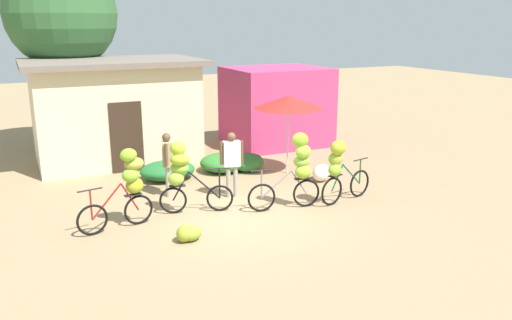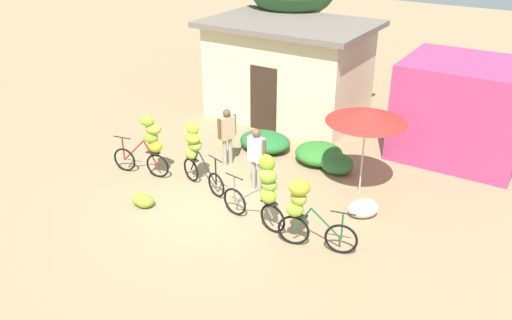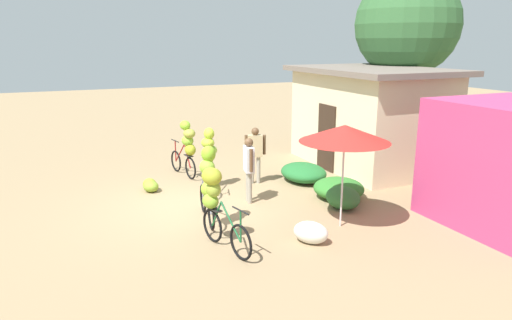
{
  "view_description": "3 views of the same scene",
  "coord_description": "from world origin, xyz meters",
  "px_view_note": "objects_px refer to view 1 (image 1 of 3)",
  "views": [
    {
      "loc": [
        -4.33,
        -9.88,
        4.15
      ],
      "look_at": [
        0.95,
        1.22,
        0.86
      ],
      "focal_mm": 36.38,
      "sensor_mm": 36.0,
      "label": 1
    },
    {
      "loc": [
        6.28,
        -8.34,
        6.34
      ],
      "look_at": [
        0.39,
        1.08,
        0.88
      ],
      "focal_mm": 36.92,
      "sensor_mm": 36.0,
      "label": 2
    },
    {
      "loc": [
        10.26,
        -2.89,
        3.83
      ],
      "look_at": [
        -0.27,
        1.66,
        0.88
      ],
      "focal_mm": 32.42,
      "sensor_mm": 36.0,
      "label": 3
    }
  ],
  "objects_px": {
    "market_umbrella": "(288,102)",
    "tree_behind_building": "(61,15)",
    "bicycle_leftmost": "(128,182)",
    "building_low": "(115,110)",
    "person_bystander": "(167,158)",
    "person_vendor": "(232,158)",
    "bicycle_near_pile": "(183,172)",
    "banana_pile_on_ground": "(188,233)",
    "bicycle_by_shop": "(340,166)",
    "produce_sack": "(321,173)",
    "shop_pink": "(276,106)",
    "bicycle_center_loaded": "(297,166)"
  },
  "relations": [
    {
      "from": "produce_sack",
      "to": "person_vendor",
      "type": "xyz_separation_m",
      "value": [
        -2.69,
        -0.19,
        0.76
      ]
    },
    {
      "from": "bicycle_leftmost",
      "to": "person_bystander",
      "type": "height_order",
      "value": "bicycle_leftmost"
    },
    {
      "from": "bicycle_by_shop",
      "to": "person_bystander",
      "type": "distance_m",
      "value": 4.13
    },
    {
      "from": "building_low",
      "to": "produce_sack",
      "type": "distance_m",
      "value": 6.59
    },
    {
      "from": "bicycle_near_pile",
      "to": "person_vendor",
      "type": "xyz_separation_m",
      "value": [
        1.4,
        0.55,
        0.02
      ]
    },
    {
      "from": "bicycle_leftmost",
      "to": "market_umbrella",
      "type": "bearing_deg",
      "value": 22.67
    },
    {
      "from": "bicycle_near_pile",
      "to": "person_bystander",
      "type": "distance_m",
      "value": 1.31
    },
    {
      "from": "bicycle_leftmost",
      "to": "bicycle_near_pile",
      "type": "relative_size",
      "value": 1.02
    },
    {
      "from": "tree_behind_building",
      "to": "bicycle_near_pile",
      "type": "distance_m",
      "value": 8.41
    },
    {
      "from": "shop_pink",
      "to": "building_low",
      "type": "bearing_deg",
      "value": 178.21
    },
    {
      "from": "tree_behind_building",
      "to": "bicycle_center_loaded",
      "type": "distance_m",
      "value": 9.81
    },
    {
      "from": "building_low",
      "to": "bicycle_near_pile",
      "type": "distance_m",
      "value": 5.43
    },
    {
      "from": "market_umbrella",
      "to": "bicycle_near_pile",
      "type": "height_order",
      "value": "market_umbrella"
    },
    {
      "from": "banana_pile_on_ground",
      "to": "market_umbrella",
      "type": "bearing_deg",
      "value": 39.28
    },
    {
      "from": "market_umbrella",
      "to": "tree_behind_building",
      "type": "bearing_deg",
      "value": 131.35
    },
    {
      "from": "person_vendor",
      "to": "person_bystander",
      "type": "relative_size",
      "value": 1.02
    },
    {
      "from": "person_bystander",
      "to": "tree_behind_building",
      "type": "bearing_deg",
      "value": 103.68
    },
    {
      "from": "market_umbrella",
      "to": "person_vendor",
      "type": "xyz_separation_m",
      "value": [
        -2.2,
        -1.21,
        -1.04
      ]
    },
    {
      "from": "shop_pink",
      "to": "bicycle_by_shop",
      "type": "height_order",
      "value": "shop_pink"
    },
    {
      "from": "bicycle_by_shop",
      "to": "person_vendor",
      "type": "xyz_separation_m",
      "value": [
        -2.07,
        1.53,
        0.07
      ]
    },
    {
      "from": "banana_pile_on_ground",
      "to": "person_vendor",
      "type": "relative_size",
      "value": 0.39
    },
    {
      "from": "bicycle_leftmost",
      "to": "person_vendor",
      "type": "distance_m",
      "value": 2.78
    },
    {
      "from": "building_low",
      "to": "bicycle_by_shop",
      "type": "relative_size",
      "value": 3.17
    },
    {
      "from": "bicycle_near_pile",
      "to": "bicycle_leftmost",
      "type": "bearing_deg",
      "value": -168.02
    },
    {
      "from": "market_umbrella",
      "to": "bicycle_by_shop",
      "type": "height_order",
      "value": "market_umbrella"
    },
    {
      "from": "tree_behind_building",
      "to": "bicycle_leftmost",
      "type": "xyz_separation_m",
      "value": [
        0.24,
        -7.81,
        -3.39
      ]
    },
    {
      "from": "building_low",
      "to": "person_bystander",
      "type": "height_order",
      "value": "building_low"
    },
    {
      "from": "market_umbrella",
      "to": "banana_pile_on_ground",
      "type": "distance_m",
      "value": 5.49
    },
    {
      "from": "shop_pink",
      "to": "bicycle_by_shop",
      "type": "distance_m",
      "value": 6.39
    },
    {
      "from": "shop_pink",
      "to": "tree_behind_building",
      "type": "bearing_deg",
      "value": 160.37
    },
    {
      "from": "shop_pink",
      "to": "bicycle_leftmost",
      "type": "distance_m",
      "value": 8.34
    },
    {
      "from": "tree_behind_building",
      "to": "market_umbrella",
      "type": "bearing_deg",
      "value": -48.65
    },
    {
      "from": "produce_sack",
      "to": "person_bystander",
      "type": "distance_m",
      "value": 4.17
    },
    {
      "from": "bicycle_leftmost",
      "to": "building_low",
      "type": "bearing_deg",
      "value": 81.5
    },
    {
      "from": "bicycle_center_loaded",
      "to": "bicycle_by_shop",
      "type": "relative_size",
      "value": 1.09
    },
    {
      "from": "person_bystander",
      "to": "person_vendor",
      "type": "bearing_deg",
      "value": -28.84
    },
    {
      "from": "tree_behind_building",
      "to": "bicycle_near_pile",
      "type": "relative_size",
      "value": 3.74
    },
    {
      "from": "bicycle_near_pile",
      "to": "person_bystander",
      "type": "bearing_deg",
      "value": 88.95
    },
    {
      "from": "tree_behind_building",
      "to": "person_vendor",
      "type": "xyz_separation_m",
      "value": [
        2.89,
        -6.99,
        -3.38
      ]
    },
    {
      "from": "bicycle_near_pile",
      "to": "bicycle_by_shop",
      "type": "relative_size",
      "value": 1.02
    },
    {
      "from": "shop_pink",
      "to": "person_bystander",
      "type": "xyz_separation_m",
      "value": [
        -5.0,
        -3.9,
        -0.36
      ]
    },
    {
      "from": "tree_behind_building",
      "to": "bicycle_center_loaded",
      "type": "height_order",
      "value": "tree_behind_building"
    },
    {
      "from": "tree_behind_building",
      "to": "market_umbrella",
      "type": "xyz_separation_m",
      "value": [
        5.09,
        -5.78,
        -2.34
      ]
    },
    {
      "from": "shop_pink",
      "to": "tree_behind_building",
      "type": "height_order",
      "value": "tree_behind_building"
    },
    {
      "from": "tree_behind_building",
      "to": "person_bystander",
      "type": "relative_size",
      "value": 3.9
    },
    {
      "from": "banana_pile_on_ground",
      "to": "person_vendor",
      "type": "distance_m",
      "value": 2.86
    },
    {
      "from": "market_umbrella",
      "to": "person_bystander",
      "type": "xyz_separation_m",
      "value": [
        -3.57,
        -0.45,
        -1.06
      ]
    },
    {
      "from": "produce_sack",
      "to": "banana_pile_on_ground",
      "type": "bearing_deg",
      "value": -153.3
    },
    {
      "from": "shop_pink",
      "to": "bicycle_by_shop",
      "type": "relative_size",
      "value": 1.98
    },
    {
      "from": "produce_sack",
      "to": "building_low",
      "type": "bearing_deg",
      "value": 134.1
    }
  ]
}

